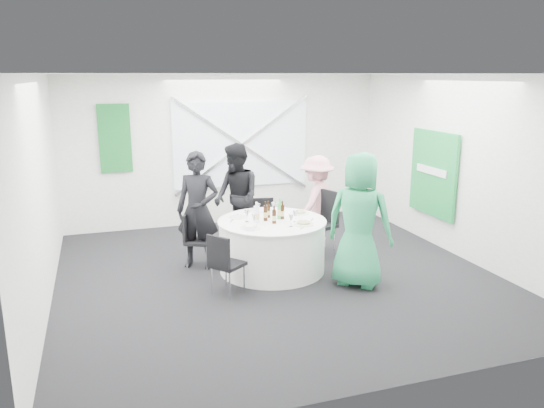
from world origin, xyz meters
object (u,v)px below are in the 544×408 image
object	(u,v)px
chair_front_left	(224,260)
green_water_bottle	(280,211)
chair_back_right	(322,218)
person_woman_pink	(316,203)
banquet_table	(272,245)
chair_back	(263,220)
person_man_back	(236,197)
clear_water_bottle	(257,215)
chair_back_left	(194,236)
person_woman_green	(359,220)
chair_front_right	(358,246)
person_man_back_left	(198,210)

from	to	relation	value
chair_front_left	green_water_bottle	size ratio (longest dim) A/B	2.74
chair_back_right	person_woman_pink	size ratio (longest dim) A/B	0.67
banquet_table	green_water_bottle	distance (m)	0.52
chair_back	green_water_bottle	bearing A→B (deg)	-82.44
person_man_back	chair_back_right	bearing A→B (deg)	47.31
chair_back	banquet_table	bearing A→B (deg)	-90.00
person_man_back	clear_water_bottle	bearing A→B (deg)	-12.41
chair_back_left	person_woman_pink	size ratio (longest dim) A/B	0.53
person_man_back	person_woman_green	xyz separation A→B (m)	(1.16, -2.00, 0.04)
person_woman_pink	chair_back_right	bearing A→B (deg)	45.43
chair_back_left	person_man_back	bearing A→B (deg)	-27.11
chair_back_right	chair_front_right	size ratio (longest dim) A/B	1.23
green_water_bottle	clear_water_bottle	xyz separation A→B (m)	(-0.38, -0.10, -0.00)
chair_back_right	green_water_bottle	bearing A→B (deg)	-89.37
person_man_back	green_water_bottle	xyz separation A→B (m)	(0.37, -1.07, 0.01)
chair_back_right	chair_front_right	distance (m)	1.13
chair_back_left	chair_front_right	bearing A→B (deg)	-94.92
chair_back_left	green_water_bottle	world-z (taller)	green_water_bottle
banquet_table	clear_water_bottle	bearing A→B (deg)	-167.74
chair_front_right	person_woman_green	distance (m)	0.46
chair_back_right	person_man_back	bearing A→B (deg)	-143.69
person_man_back	chair_front_left	bearing A→B (deg)	-31.39
person_man_back	person_woman_green	bearing A→B (deg)	18.34
chair_front_left	clear_water_bottle	bearing A→B (deg)	-82.95
person_man_back	person_woman_pink	distance (m)	1.30
chair_back_left	chair_front_right	size ratio (longest dim) A/B	0.97
chair_front_right	person_woman_pink	size ratio (longest dim) A/B	0.55
chair_back	green_water_bottle	size ratio (longest dim) A/B	2.75
person_man_back_left	person_woman_pink	distance (m)	2.01
chair_back	chair_back_left	xyz separation A→B (m)	(-1.23, -0.50, -0.01)
chair_front_left	person_man_back_left	bearing A→B (deg)	-32.54
chair_front_right	chair_front_left	size ratio (longest dim) A/B	1.02
banquet_table	chair_back	bearing A→B (deg)	79.80
chair_front_right	green_water_bottle	distance (m)	1.22
person_man_back_left	clear_water_bottle	bearing A→B (deg)	-10.02
chair_front_right	green_water_bottle	xyz separation A→B (m)	(-0.88, 0.76, 0.39)
chair_back	chair_front_right	bearing A→B (deg)	-53.88
chair_front_right	chair_back	bearing A→B (deg)	-118.88
green_water_bottle	chair_back_right	bearing A→B (deg)	23.40
banquet_table	chair_back_left	xyz separation A→B (m)	(-1.05, 0.50, 0.09)
person_man_back_left	chair_front_right	bearing A→B (deg)	-4.50
chair_front_right	clear_water_bottle	distance (m)	1.47
chair_front_right	clear_water_bottle	xyz separation A→B (m)	(-1.26, 0.66, 0.39)
banquet_table	chair_front_left	distance (m)	1.11
chair_back	chair_front_right	size ratio (longest dim) A/B	0.99
chair_back	person_woman_pink	world-z (taller)	person_woman_pink
chair_back_right	person_man_back	xyz separation A→B (m)	(-1.20, 0.72, 0.26)
person_woman_green	clear_water_bottle	size ratio (longest dim) A/B	6.09
chair_back	clear_water_bottle	world-z (taller)	clear_water_bottle
chair_front_left	person_man_back	bearing A→B (deg)	-57.27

